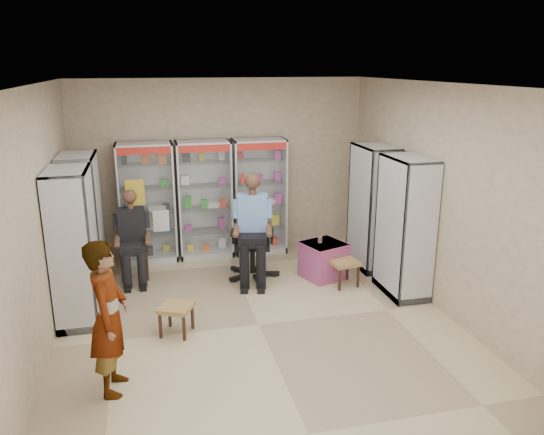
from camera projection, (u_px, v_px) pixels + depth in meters
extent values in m
plane|color=#C2B287|center=(259.00, 325.00, 6.81)|extent=(6.00, 6.00, 0.00)
cube|color=#C3AC91|center=(222.00, 167.00, 9.19)|extent=(5.00, 0.02, 3.00)
cube|color=#C3AC91|center=(350.00, 329.00, 3.59)|extent=(5.00, 0.02, 3.00)
cube|color=#C3AC91|center=(36.00, 227.00, 5.83)|extent=(0.02, 6.00, 3.00)
cube|color=#C3AC91|center=(444.00, 200.00, 6.95)|extent=(0.02, 6.00, 3.00)
cube|color=silver|center=(257.00, 85.00, 5.97)|extent=(5.00, 6.00, 0.02)
cube|color=#BABDC2|center=(147.00, 203.00, 8.79)|extent=(0.90, 0.50, 2.00)
cube|color=#A7ABAF|center=(205.00, 200.00, 9.00)|extent=(0.90, 0.50, 2.00)
cube|color=silver|center=(259.00, 197.00, 9.21)|extent=(0.90, 0.50, 2.00)
cube|color=silver|center=(373.00, 207.00, 8.53)|extent=(0.90, 0.50, 2.00)
cube|color=#B9BBC1|center=(405.00, 227.00, 7.50)|extent=(0.90, 0.50, 2.00)
cube|color=silver|center=(83.00, 223.00, 7.71)|extent=(0.90, 0.50, 2.00)
cube|color=#A6A8AD|center=(74.00, 247.00, 6.69)|extent=(0.90, 0.50, 2.00)
cube|color=black|center=(134.00, 249.00, 8.20)|extent=(0.42, 0.42, 0.94)
cube|color=black|center=(252.00, 240.00, 8.18)|extent=(0.80, 0.80, 1.22)
cube|color=#B4488A|center=(323.00, 260.00, 8.25)|extent=(0.74, 0.73, 0.56)
cylinder|color=#511106|center=(320.00, 240.00, 8.18)|extent=(0.07, 0.07, 0.09)
cube|color=#B0734A|center=(344.00, 273.00, 7.98)|extent=(0.46, 0.46, 0.40)
cube|color=#9D7042|center=(177.00, 319.00, 6.55)|extent=(0.50, 0.50, 0.38)
imported|color=#9C9C9F|center=(109.00, 317.00, 5.25)|extent=(0.46, 0.63, 1.62)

